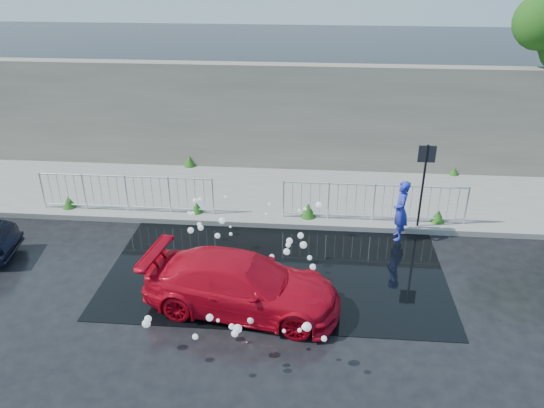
% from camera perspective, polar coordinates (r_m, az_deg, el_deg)
% --- Properties ---
extents(ground, '(90.00, 90.00, 0.00)m').
position_cam_1_polar(ground, '(12.30, -2.18, -9.05)').
color(ground, black).
rests_on(ground, ground).
extents(pavement, '(30.00, 4.00, 0.15)m').
position_cam_1_polar(pavement, '(16.58, -0.12, 1.11)').
color(pavement, slate).
rests_on(pavement, ground).
extents(curb, '(30.00, 0.25, 0.16)m').
position_cam_1_polar(curb, '(14.80, -0.80, -2.13)').
color(curb, slate).
rests_on(curb, ground).
extents(retaining_wall, '(30.00, 0.60, 3.50)m').
position_cam_1_polar(retaining_wall, '(17.99, 0.49, 9.35)').
color(retaining_wall, '#625E53').
rests_on(retaining_wall, pavement).
extents(puddle, '(8.00, 5.00, 0.01)m').
position_cam_1_polar(puddle, '(13.08, 0.53, -6.63)').
color(puddle, black).
rests_on(puddle, ground).
extents(sign_post, '(0.45, 0.06, 2.50)m').
position_cam_1_polar(sign_post, '(14.42, 16.07, 3.23)').
color(sign_post, black).
rests_on(sign_post, ground).
extents(railing_left, '(5.05, 0.05, 1.10)m').
position_cam_1_polar(railing_left, '(15.69, -15.39, 1.25)').
color(railing_left, silver).
rests_on(railing_left, pavement).
extents(railing_right, '(5.05, 0.05, 1.10)m').
position_cam_1_polar(railing_right, '(14.85, 10.91, 0.31)').
color(railing_right, silver).
rests_on(railing_right, pavement).
extents(weeds, '(12.17, 3.93, 0.41)m').
position_cam_1_polar(weeds, '(15.98, -1.24, 1.09)').
color(weeds, '#1E4312').
rests_on(weeds, pavement).
extents(water_spray, '(3.57, 5.62, 1.06)m').
position_cam_1_polar(water_spray, '(12.08, -2.43, -6.00)').
color(water_spray, white).
rests_on(water_spray, ground).
extents(red_car, '(4.41, 2.33, 1.22)m').
position_cam_1_polar(red_car, '(11.36, -3.23, -8.64)').
color(red_car, '#B40718').
rests_on(red_car, ground).
extents(person, '(0.42, 0.62, 1.65)m').
position_cam_1_polar(person, '(14.26, 13.67, -0.69)').
color(person, '#212AA5').
rests_on(person, ground).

